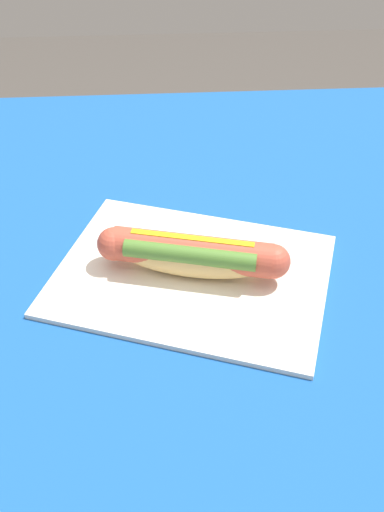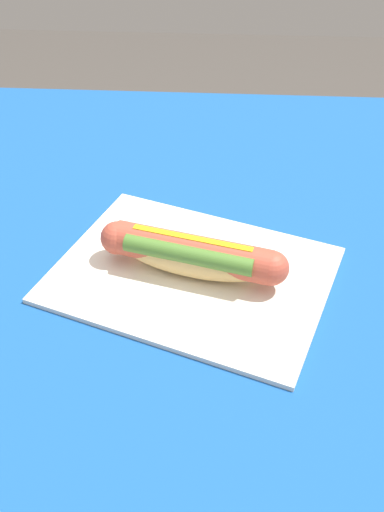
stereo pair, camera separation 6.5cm
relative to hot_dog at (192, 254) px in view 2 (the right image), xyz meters
The scene contains 3 objects.
dining_table 0.16m from the hot_dog, 134.74° to the right, with size 1.12×0.96×0.74m.
paper_wrapper 0.03m from the hot_dog, 104.37° to the right, with size 0.30×0.22×0.01m, color silver.
hot_dog is the anchor object (origin of this frame).
Camera 2 is at (-0.01, 0.52, 1.18)m, focal length 41.42 mm.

